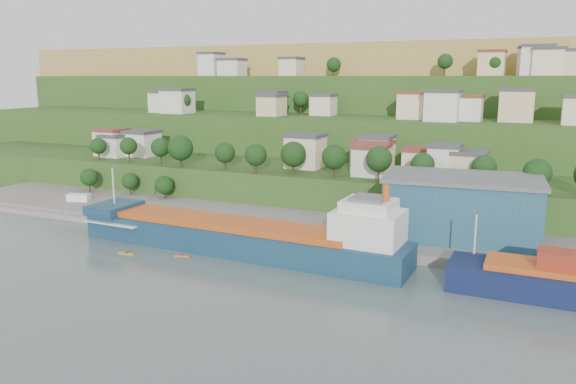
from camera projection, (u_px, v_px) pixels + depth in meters
The scene contains 10 objects.
ground at pixel (202, 262), 107.08m from camera, with size 500.00×500.00×0.00m, color #42504C.
quay at pixel (348, 237), 124.09m from camera, with size 220.00×26.00×4.00m, color slate.
pebble_beach at pixel (71, 210), 148.77m from camera, with size 40.00×18.00×2.40m, color slate.
hillside at pixel (402, 154), 257.81m from camera, with size 360.00×210.79×96.00m.
cargo_ship_near at pixel (248, 239), 112.26m from camera, with size 70.76×13.63×18.10m.
warehouse at pixel (462, 206), 115.68m from camera, with size 32.36×21.32×12.80m.
caravan at pixel (79, 199), 150.15m from camera, with size 5.90×2.46×2.75m, color white.
dinghy at pixel (73, 211), 140.86m from camera, with size 3.96×1.48×0.79m, color silver.
kayak_orange at pixel (182, 255), 110.21m from camera, with size 3.04×1.38×0.75m.
kayak_yellow at pixel (126, 253), 111.67m from camera, with size 3.46×0.72×0.86m.
Camera 1 is at (56.78, -86.54, 34.65)m, focal length 35.00 mm.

